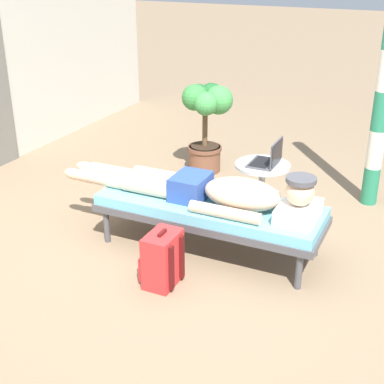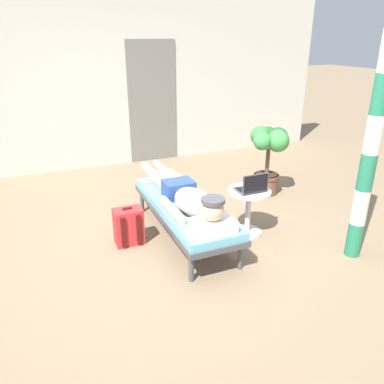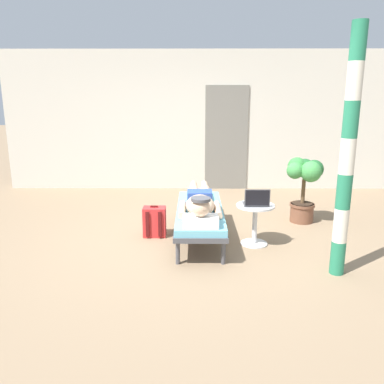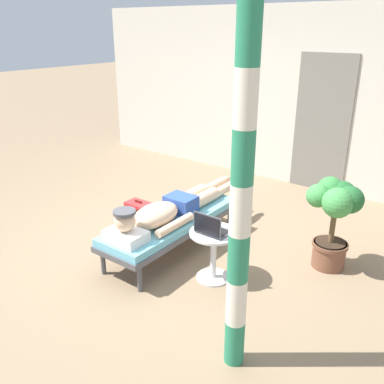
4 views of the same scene
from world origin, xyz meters
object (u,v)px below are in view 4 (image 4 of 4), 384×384
at_px(lounge_chair, 172,223).
at_px(side_table, 214,247).
at_px(laptop, 211,228).
at_px(potted_plant, 335,213).
at_px(backpack, 139,218).
at_px(person_reclining, 170,209).
at_px(porch_post, 241,210).

xyz_separation_m(lounge_chair, side_table, (0.69, -0.20, 0.01)).
bearing_deg(laptop, lounge_chair, 160.14).
distance_m(side_table, potted_plant, 1.28).
distance_m(lounge_chair, side_table, 0.72).
relative_size(lounge_chair, backpack, 4.27).
bearing_deg(person_reclining, porch_post, -34.45).
height_order(side_table, porch_post, porch_post).
height_order(potted_plant, porch_post, porch_post).
bearing_deg(laptop, person_reclining, 162.87).
relative_size(side_table, laptop, 1.69).
distance_m(lounge_chair, person_reclining, 0.18).
relative_size(backpack, porch_post, 0.17).
bearing_deg(porch_post, backpack, 151.14).
bearing_deg(side_table, person_reclining, 166.81).
relative_size(side_table, potted_plant, 0.54).
height_order(lounge_chair, porch_post, porch_post).
bearing_deg(laptop, potted_plant, 48.57).
bearing_deg(backpack, laptop, -15.16).
distance_m(person_reclining, porch_post, 1.91).
bearing_deg(backpack, lounge_chair, -9.52).
xyz_separation_m(backpack, porch_post, (2.06, -1.13, 1.07)).
bearing_deg(side_table, potted_plant, 47.01).
xyz_separation_m(laptop, potted_plant, (0.85, 0.97, 0.05)).
bearing_deg(lounge_chair, potted_plant, 24.84).
bearing_deg(potted_plant, person_reclining, -154.05).
height_order(person_reclining, side_table, person_reclining).
xyz_separation_m(side_table, potted_plant, (0.85, 0.92, 0.27)).
relative_size(laptop, potted_plant, 0.32).
distance_m(person_reclining, backpack, 0.70).
bearing_deg(backpack, side_table, -13.03).
xyz_separation_m(lounge_chair, person_reclining, (0.00, -0.04, 0.17)).
bearing_deg(potted_plant, side_table, -132.99).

